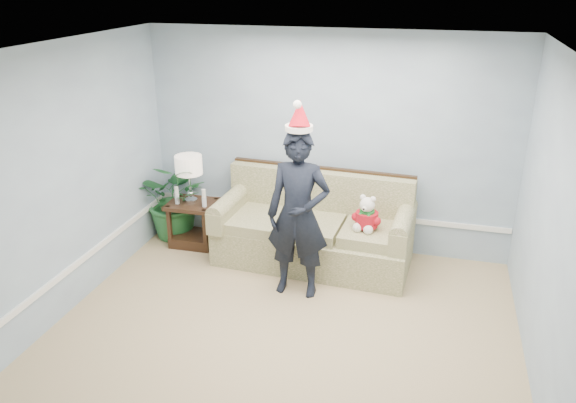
% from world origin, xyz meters
% --- Properties ---
extents(room_shell, '(4.54, 5.04, 2.74)m').
position_xyz_m(room_shell, '(0.00, 0.00, 1.35)').
color(room_shell, tan).
rests_on(room_shell, ground).
extents(wainscot_trim, '(4.49, 4.99, 0.06)m').
position_xyz_m(wainscot_trim, '(-1.18, 1.18, 0.45)').
color(wainscot_trim, white).
rests_on(wainscot_trim, room_shell).
extents(sofa, '(2.34, 1.10, 1.07)m').
position_xyz_m(sofa, '(-0.04, 2.02, 0.38)').
color(sofa, '#596630').
rests_on(sofa, room_shell).
extents(side_table, '(0.61, 0.51, 0.58)m').
position_xyz_m(side_table, '(-1.63, 2.04, 0.23)').
color(side_table, '#342113').
rests_on(side_table, room_shell).
extents(table_lamp, '(0.34, 0.34, 0.60)m').
position_xyz_m(table_lamp, '(-1.66, 2.07, 1.04)').
color(table_lamp, silver).
rests_on(table_lamp, side_table).
extents(candle_pair, '(0.42, 0.06, 0.23)m').
position_xyz_m(candle_pair, '(-1.61, 1.95, 0.69)').
color(candle_pair, silver).
rests_on(candle_pair, side_table).
extents(houseplant, '(0.98, 0.85, 1.07)m').
position_xyz_m(houseplant, '(-1.92, 2.19, 0.54)').
color(houseplant, '#21612E').
rests_on(houseplant, room_shell).
extents(man, '(0.67, 0.45, 1.84)m').
position_xyz_m(man, '(-0.05, 1.26, 0.92)').
color(man, black).
rests_on(man, room_shell).
extents(santa_hat, '(0.33, 0.36, 0.33)m').
position_xyz_m(santa_hat, '(-0.05, 1.27, 1.97)').
color(santa_hat, white).
rests_on(santa_hat, man).
extents(teddy_bear, '(0.31, 0.32, 0.42)m').
position_xyz_m(teddy_bear, '(0.60, 1.84, 0.71)').
color(teddy_bear, white).
rests_on(teddy_bear, sofa).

